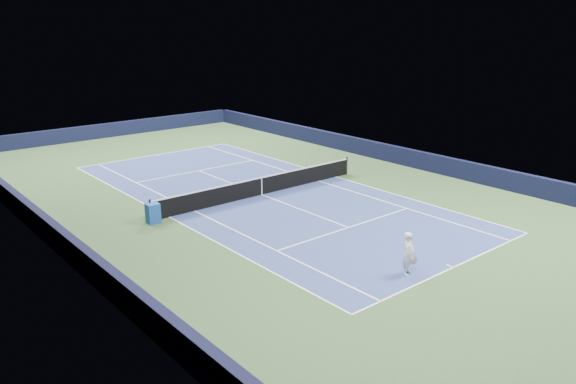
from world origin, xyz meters
TOP-DOWN VIEW (x-y plane):
  - ground at (0.00, 0.00)m, footprint 40.00×40.00m
  - wall_far at (0.00, 19.82)m, footprint 22.00×0.35m
  - wall_right at (10.82, 0.00)m, footprint 0.35×40.00m
  - wall_left at (-10.82, 0.00)m, footprint 0.35×40.00m
  - court_surface at (0.00, 0.00)m, footprint 10.97×23.77m
  - baseline_far at (0.00, 11.88)m, footprint 10.97×0.08m
  - baseline_near at (0.00, -11.88)m, footprint 10.97×0.08m
  - sideline_doubles_right at (5.49, 0.00)m, footprint 0.08×23.77m
  - sideline_doubles_left at (-5.49, 0.00)m, footprint 0.08×23.77m
  - sideline_singles_right at (4.12, 0.00)m, footprint 0.08×23.77m
  - sideline_singles_left at (-4.12, 0.00)m, footprint 0.08×23.77m
  - service_line_far at (0.00, 6.40)m, footprint 8.23×0.08m
  - service_line_near at (0.00, -6.40)m, footprint 8.23×0.08m
  - center_service_line at (0.00, 0.00)m, footprint 0.08×12.80m
  - center_mark_far at (0.00, 11.73)m, footprint 0.08×0.30m
  - center_mark_near at (0.00, -11.73)m, footprint 0.08×0.30m
  - tennis_net at (0.00, 0.00)m, footprint 12.90×0.10m
  - sponsor_cube at (-6.40, -0.23)m, footprint 0.60×0.54m
  - tennis_player at (-1.80, -11.13)m, footprint 0.81×1.33m

SIDE VIEW (x-z plane):
  - ground at x=0.00m, z-range 0.00..0.00m
  - court_surface at x=0.00m, z-range 0.00..0.01m
  - baseline_far at x=0.00m, z-range 0.01..0.01m
  - baseline_near at x=0.00m, z-range 0.01..0.01m
  - sideline_doubles_right at x=5.49m, z-range 0.01..0.01m
  - sideline_doubles_left at x=-5.49m, z-range 0.01..0.01m
  - sideline_singles_right at x=4.12m, z-range 0.01..0.01m
  - sideline_singles_left at x=-4.12m, z-range 0.01..0.01m
  - service_line_far at x=0.00m, z-range 0.01..0.01m
  - service_line_near at x=0.00m, z-range 0.01..0.01m
  - center_service_line at x=0.00m, z-range 0.01..0.01m
  - center_mark_far at x=0.00m, z-range 0.01..0.01m
  - center_mark_near at x=0.00m, z-range 0.01..0.01m
  - sponsor_cube at x=-6.40m, z-range 0.00..0.92m
  - tennis_net at x=0.00m, z-range -0.03..1.04m
  - wall_far at x=0.00m, z-range 0.00..1.10m
  - wall_right at x=10.82m, z-range 0.00..1.10m
  - wall_left at x=-10.82m, z-range 0.00..1.10m
  - tennis_player at x=-1.80m, z-range -0.52..2.15m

